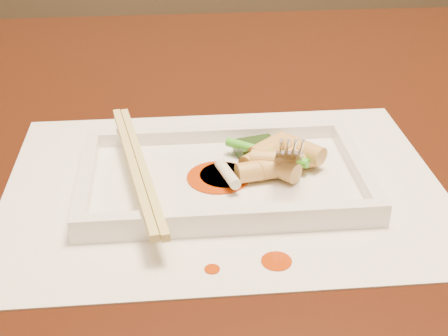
{
  "coord_description": "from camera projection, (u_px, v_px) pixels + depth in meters",
  "views": [
    {
      "loc": [
        -0.12,
        -0.59,
        1.06
      ],
      "look_at": [
        -0.08,
        -0.1,
        0.77
      ],
      "focal_mm": 50.0,
      "sensor_mm": 36.0,
      "label": 1
    }
  ],
  "objects": [
    {
      "name": "rice_cake_2",
      "position": [
        304.0,
        150.0,
        0.58
      ],
      "size": [
        0.04,
        0.04,
        0.02
      ],
      "primitive_type": "cylinder",
      "rotation": [
        1.57,
        0.0,
        0.74
      ],
      "color": "#D6B564",
      "rests_on": "plate_base"
    },
    {
      "name": "chopstick_a",
      "position": [
        133.0,
        165.0,
        0.56
      ],
      "size": [
        0.05,
        0.23,
        0.01
      ],
      "primitive_type": "cube",
      "rotation": [
        0.0,
        0.0,
        0.18
      ],
      "color": "#DDC86E",
      "rests_on": "plate_rim_near"
    },
    {
      "name": "scallion_white",
      "position": [
        228.0,
        174.0,
        0.55
      ],
      "size": [
        0.02,
        0.04,
        0.01
      ],
      "primitive_type": "cylinder",
      "rotation": [
        1.57,
        0.0,
        0.27
      ],
      "color": "#EAEACC",
      "rests_on": "plate_base"
    },
    {
      "name": "plate_rim_left",
      "position": [
        86.0,
        177.0,
        0.56
      ],
      "size": [
        0.01,
        0.14,
        0.01
      ],
      "primitive_type": "cube",
      "color": "white",
      "rests_on": "plate_base"
    },
    {
      "name": "sauce_blob_0",
      "position": [
        225.0,
        175.0,
        0.57
      ],
      "size": [
        0.05,
        0.05,
        0.0
      ],
      "primitive_type": "cylinder",
      "color": "#B03305",
      "rests_on": "plate_base"
    },
    {
      "name": "rice_cake_4",
      "position": [
        276.0,
        166.0,
        0.57
      ],
      "size": [
        0.05,
        0.05,
        0.02
      ],
      "primitive_type": "cylinder",
      "rotation": [
        1.57,
        0.0,
        0.79
      ],
      "color": "#D6B564",
      "rests_on": "plate_base"
    },
    {
      "name": "veg_piece",
      "position": [
        256.0,
        148.0,
        0.6
      ],
      "size": [
        0.04,
        0.04,
        0.01
      ],
      "primitive_type": "cube",
      "rotation": [
        0.0,
        0.0,
        0.24
      ],
      "color": "black",
      "rests_on": "plate_base"
    },
    {
      "name": "sauce_splatter_a",
      "position": [
        277.0,
        261.0,
        0.48
      ],
      "size": [
        0.02,
        0.02,
        0.0
      ],
      "primitive_type": "cylinder",
      "color": "#B03305",
      "rests_on": "placemat"
    },
    {
      "name": "placemat",
      "position": [
        224.0,
        186.0,
        0.58
      ],
      "size": [
        0.4,
        0.3,
        0.0
      ],
      "primitive_type": "cube",
      "color": "white",
      "rests_on": "table"
    },
    {
      "name": "plate_base",
      "position": [
        224.0,
        181.0,
        0.57
      ],
      "size": [
        0.26,
        0.16,
        0.01
      ],
      "primitive_type": "cube",
      "color": "white",
      "rests_on": "placemat"
    },
    {
      "name": "fork",
      "position": [
        300.0,
        92.0,
        0.55
      ],
      "size": [
        0.09,
        0.1,
        0.14
      ],
      "primitive_type": null,
      "color": "silver",
      "rests_on": "plate_base"
    },
    {
      "name": "sauce_splatter_b",
      "position": [
        212.0,
        269.0,
        0.47
      ],
      "size": [
        0.01,
        0.01,
        0.0
      ],
      "primitive_type": "cylinder",
      "color": "#B03305",
      "rests_on": "placemat"
    },
    {
      "name": "plate_rim_far",
      "position": [
        217.0,
        134.0,
        0.63
      ],
      "size": [
        0.26,
        0.01,
        0.01
      ],
      "primitive_type": "cube",
      "color": "white",
      "rests_on": "plate_base"
    },
    {
      "name": "chopstick_b",
      "position": [
        142.0,
        165.0,
        0.56
      ],
      "size": [
        0.05,
        0.23,
        0.01
      ],
      "primitive_type": "cube",
      "rotation": [
        0.0,
        0.0,
        0.18
      ],
      "color": "#DDC86E",
      "rests_on": "plate_rim_near"
    },
    {
      "name": "rice_cake_1",
      "position": [
        278.0,
        163.0,
        0.57
      ],
      "size": [
        0.05,
        0.04,
        0.02
      ],
      "primitive_type": "cylinder",
      "rotation": [
        1.57,
        0.0,
        2.13
      ],
      "color": "#D6B564",
      "rests_on": "plate_base"
    },
    {
      "name": "rice_cake_7",
      "position": [
        297.0,
        159.0,
        0.58
      ],
      "size": [
        0.04,
        0.02,
        0.02
      ],
      "primitive_type": "cylinder",
      "rotation": [
        1.57,
        0.0,
        1.7
      ],
      "color": "#D6B564",
      "rests_on": "plate_base"
    },
    {
      "name": "plate_rim_right",
      "position": [
        357.0,
        165.0,
        0.58
      ],
      "size": [
        0.01,
        0.14,
        0.01
      ],
      "primitive_type": "cube",
      "color": "white",
      "rests_on": "plate_base"
    },
    {
      "name": "plate_rim_near",
      "position": [
        232.0,
        217.0,
        0.5
      ],
      "size": [
        0.26,
        0.01,
        0.01
      ],
      "primitive_type": "cube",
      "color": "white",
      "rests_on": "plate_base"
    },
    {
      "name": "rice_cake_6",
      "position": [
        261.0,
        170.0,
        0.56
      ],
      "size": [
        0.05,
        0.03,
        0.02
      ],
      "primitive_type": "cylinder",
      "rotation": [
        1.57,
        0.0,
        1.76
      ],
      "color": "#D6B564",
      "rests_on": "plate_base"
    },
    {
      "name": "table",
      "position": [
        283.0,
        211.0,
        0.72
      ],
      "size": [
        1.4,
        0.9,
        0.75
      ],
      "color": "black",
      "rests_on": "ground"
    },
    {
      "name": "rice_cake_5",
      "position": [
        274.0,
        160.0,
        0.57
      ],
      "size": [
        0.04,
        0.03,
        0.02
      ],
      "primitive_type": "cylinder",
      "rotation": [
        1.57,
        0.0,
        1.37
      ],
      "color": "#D6B564",
      "rests_on": "plate_base"
    },
    {
      "name": "scallion_green",
      "position": [
        267.0,
        152.0,
        0.58
      ],
      "size": [
        0.07,
        0.06,
        0.01
      ],
      "primitive_type": "cylinder",
      "rotation": [
        1.57,
        0.0,
        0.95
      ],
      "color": "green",
      "rests_on": "plate_base"
    },
    {
      "name": "rice_cake_0",
      "position": [
        261.0,
        156.0,
        0.58
      ],
      "size": [
        0.04,
        0.04,
        0.02
      ],
      "primitive_type": "cylinder",
      "rotation": [
        1.57,
        0.0,
        2.32
      ],
      "color": "#D6B564",
      "rests_on": "plate_base"
    },
    {
      "name": "rice_cake_3",
      "position": [
        268.0,
        147.0,
        0.6
      ],
      "size": [
        0.05,
        0.04,
        0.02
      ],
      "primitive_type": "cylinder",
      "rotation": [
        1.57,
        0.0,
        2.29
      ],
      "color": "#D6B564",
      "rests_on": "plate_base"
    },
    {
      "name": "sauce_blob_1",
      "position": [
        218.0,
        177.0,
        0.57
      ],
      "size": [
        0.06,
        0.06,
        0.0
      ],
      "primitive_type": "cylinder",
      "color": "#B03305",
      "rests_on": "plate_base"
    }
  ]
}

